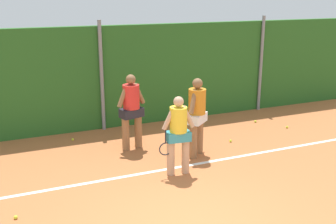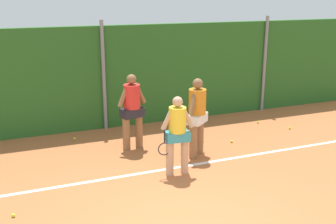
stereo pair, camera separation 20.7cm
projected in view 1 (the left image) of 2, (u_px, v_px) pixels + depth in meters
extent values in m
plane|color=#B76638|center=(154.00, 188.00, 8.02)|extent=(27.45, 27.45, 0.00)
cube|color=#286023|center=(100.00, 78.00, 11.22)|extent=(17.85, 0.25, 2.84)
cylinder|color=gray|center=(102.00, 76.00, 11.04)|extent=(0.10, 0.10, 3.00)
cylinder|color=gray|center=(261.00, 64.00, 12.96)|extent=(0.10, 0.10, 3.00)
cube|color=white|center=(142.00, 174.00, 8.65)|extent=(13.04, 0.10, 0.01)
cylinder|color=tan|center=(185.00, 156.00, 8.61)|extent=(0.16, 0.16, 0.74)
cylinder|color=tan|center=(171.00, 158.00, 8.52)|extent=(0.16, 0.16, 0.74)
cube|color=teal|center=(178.00, 136.00, 8.44)|extent=(0.52, 0.33, 0.20)
cylinder|color=yellow|center=(178.00, 120.00, 8.33)|extent=(0.36, 0.36, 0.52)
sphere|color=tan|center=(179.00, 102.00, 8.23)|extent=(0.21, 0.21, 0.21)
cylinder|color=tan|center=(188.00, 117.00, 8.38)|extent=(0.30, 0.12, 0.49)
cylinder|color=tan|center=(169.00, 119.00, 8.26)|extent=(0.30, 0.12, 0.49)
cylinder|color=black|center=(166.00, 136.00, 8.30)|extent=(0.03, 0.03, 0.28)
torus|color=#26262B|center=(166.00, 149.00, 8.37)|extent=(0.28, 0.05, 0.28)
cylinder|color=#8C603D|center=(193.00, 141.00, 9.37)|extent=(0.18, 0.18, 0.81)
cylinder|color=#8C603D|center=(199.00, 137.00, 9.68)|extent=(0.18, 0.18, 0.81)
cube|color=white|center=(197.00, 118.00, 9.38)|extent=(0.62, 0.59, 0.22)
cylinder|color=orange|center=(197.00, 101.00, 9.27)|extent=(0.39, 0.39, 0.57)
sphere|color=#8C603D|center=(197.00, 83.00, 9.15)|extent=(0.23, 0.23, 0.23)
cylinder|color=#8C603D|center=(193.00, 102.00, 9.06)|extent=(0.28, 0.25, 0.55)
cylinder|color=#8C603D|center=(201.00, 97.00, 9.45)|extent=(0.28, 0.25, 0.55)
cylinder|color=black|center=(200.00, 112.00, 9.65)|extent=(0.03, 0.03, 0.28)
torus|color=#26262B|center=(200.00, 123.00, 9.73)|extent=(0.23, 0.20, 0.28)
cylinder|color=#8C603D|center=(138.00, 131.00, 10.04)|extent=(0.18, 0.18, 0.81)
cylinder|color=#8C603D|center=(126.00, 134.00, 9.83)|extent=(0.18, 0.18, 0.81)
cube|color=#23232D|center=(132.00, 113.00, 9.79)|extent=(0.60, 0.44, 0.22)
cylinder|color=red|center=(131.00, 97.00, 9.68)|extent=(0.40, 0.40, 0.57)
sphere|color=#8C603D|center=(131.00, 79.00, 9.56)|extent=(0.23, 0.23, 0.23)
cylinder|color=#8C603D|center=(139.00, 93.00, 9.80)|extent=(0.32, 0.17, 0.54)
cylinder|color=#8C603D|center=(123.00, 96.00, 9.54)|extent=(0.32, 0.17, 0.54)
sphere|color=#CCDB33|center=(231.00, 141.00, 10.46)|extent=(0.07, 0.07, 0.07)
sphere|color=#CCDB33|center=(202.00, 141.00, 10.46)|extent=(0.07, 0.07, 0.07)
sphere|color=#CCDB33|center=(73.00, 139.00, 10.56)|extent=(0.07, 0.07, 0.07)
sphere|color=#CCDB33|center=(287.00, 127.00, 11.53)|extent=(0.07, 0.07, 0.07)
sphere|color=#CCDB33|center=(16.00, 217.00, 6.91)|extent=(0.07, 0.07, 0.07)
sphere|color=#CCDB33|center=(255.00, 121.00, 12.03)|extent=(0.07, 0.07, 0.07)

